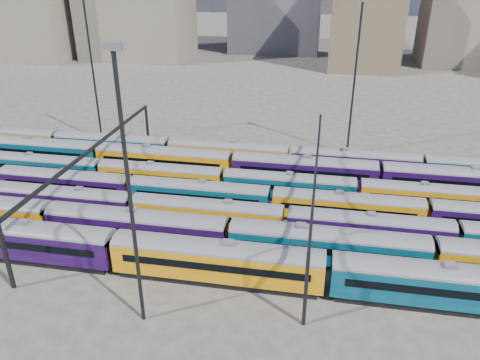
% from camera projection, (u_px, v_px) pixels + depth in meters
% --- Properties ---
extents(ground, '(500.00, 500.00, 0.00)m').
position_uv_depth(ground, '(238.00, 212.00, 63.21)').
color(ground, '#3E3834').
rests_on(ground, ground).
extents(rake_0, '(158.69, 3.31, 5.59)m').
position_uv_depth(rake_0, '(448.00, 282.00, 44.83)').
color(rake_0, black).
rests_on(rake_0, ground).
extents(rake_1, '(153.99, 3.22, 5.42)m').
position_uv_depth(rake_1, '(137.00, 224.00, 54.76)').
color(rake_1, black).
rests_on(rake_1, ground).
extents(rake_2, '(136.81, 2.86, 4.80)m').
position_uv_depth(rake_2, '(207.00, 211.00, 58.16)').
color(rake_2, black).
rests_on(rake_2, ground).
extents(rake_3, '(97.30, 2.85, 4.79)m').
position_uv_depth(rake_3, '(347.00, 204.00, 59.81)').
color(rake_3, black).
rests_on(rake_3, ground).
extents(rake_4, '(112.87, 2.76, 4.62)m').
position_uv_depth(rake_4, '(223.00, 178.00, 67.10)').
color(rake_4, black).
rests_on(rake_4, ground).
extents(rake_5, '(108.68, 3.18, 5.37)m').
position_uv_depth(rake_5, '(164.00, 157.00, 73.10)').
color(rake_5, black).
rests_on(rake_5, ground).
extents(rake_6, '(120.39, 2.94, 4.94)m').
position_uv_depth(rake_6, '(169.00, 147.00, 77.77)').
color(rake_6, black).
rests_on(rake_6, ground).
extents(gantry_1, '(0.35, 40.35, 8.03)m').
position_uv_depth(gantry_1, '(93.00, 155.00, 63.54)').
color(gantry_1, black).
rests_on(gantry_1, ground).
extents(gantry_2, '(0.35, 40.35, 8.03)m').
position_uv_depth(gantry_2, '(316.00, 172.00, 58.67)').
color(gantry_2, black).
rests_on(gantry_2, ground).
extents(mast_1, '(1.40, 0.50, 25.60)m').
position_uv_depth(mast_1, '(92.00, 66.00, 81.61)').
color(mast_1, black).
rests_on(mast_1, ground).
extents(mast_2, '(1.40, 0.50, 25.60)m').
position_uv_depth(mast_2, '(129.00, 187.00, 38.47)').
color(mast_2, black).
rests_on(mast_2, ground).
extents(mast_3, '(1.40, 0.50, 25.60)m').
position_uv_depth(mast_3, '(355.00, 74.00, 76.09)').
color(mast_3, black).
rests_on(mast_3, ground).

